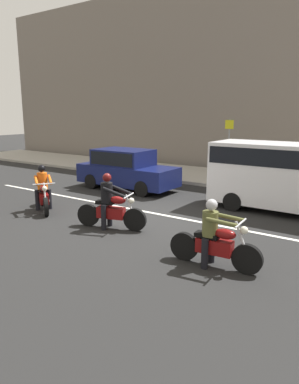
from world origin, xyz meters
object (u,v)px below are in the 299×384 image
at_px(street_sign_post, 229,142).
at_px(motorcycle_with_rider_black_leather, 110,206).
at_px(parked_sedan_navy, 126,169).
at_px(motorcycle_with_rider_orange_stripe, 43,192).
at_px(motorcycle_with_rider_olive, 214,239).
at_px(parked_van_white, 290,173).

bearing_deg(street_sign_post, motorcycle_with_rider_black_leather, -86.66).
xyz_separation_m(parked_sedan_navy, street_sign_post, (2.46, 5.25, 0.93)).
height_order(motorcycle_with_rider_orange_stripe, parked_sedan_navy, parked_sedan_navy).
bearing_deg(motorcycle_with_rider_olive, street_sign_post, 111.52).
xyz_separation_m(motorcycle_with_rider_orange_stripe, motorcycle_with_rider_black_leather, (3.15, -0.18, 0.02)).
xyz_separation_m(parked_van_white, street_sign_post, (-4.29, 5.10, 0.48)).
relative_size(motorcycle_with_rider_olive, motorcycle_with_rider_black_leather, 1.01).
xyz_separation_m(motorcycle_with_rider_olive, parked_van_white, (0.15, 5.41, 0.71)).
height_order(motorcycle_with_rider_orange_stripe, motorcycle_with_rider_black_leather, motorcycle_with_rider_black_leather).
distance_m(parked_sedan_navy, parked_van_white, 6.77).
bearing_deg(motorcycle_with_rider_orange_stripe, street_sign_post, 74.96).
height_order(motorcycle_with_rider_olive, parked_sedan_navy, parked_sedan_navy).
relative_size(parked_van_white, street_sign_post, 1.82).
relative_size(motorcycle_with_rider_orange_stripe, street_sign_post, 0.63).
height_order(motorcycle_with_rider_black_leather, street_sign_post, street_sign_post).
xyz_separation_m(motorcycle_with_rider_olive, motorcycle_with_rider_orange_stripe, (-6.72, 0.91, 0.02)).
bearing_deg(parked_sedan_navy, motorcycle_with_rider_black_leather, -56.17).
relative_size(motorcycle_with_rider_black_leather, street_sign_post, 0.75).
xyz_separation_m(motorcycle_with_rider_olive, street_sign_post, (-4.14, 10.51, 1.19)).
distance_m(motorcycle_with_rider_black_leather, parked_sedan_navy, 5.45).
bearing_deg(parked_van_white, motorcycle_with_rider_orange_stripe, -146.77).
bearing_deg(motorcycle_with_rider_olive, motorcycle_with_rider_orange_stripe, 172.30).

